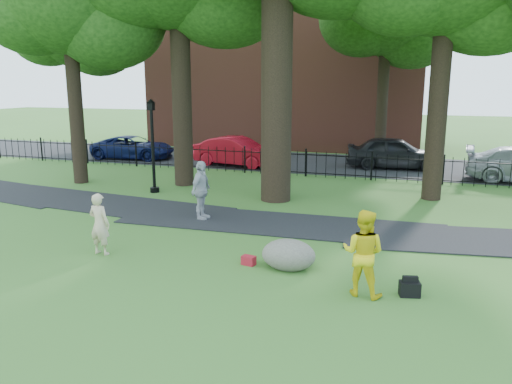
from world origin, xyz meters
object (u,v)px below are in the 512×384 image
(man, at_px, (363,253))
(boulder, at_px, (289,253))
(red_sedan, at_px, (237,152))
(lamppost, at_px, (153,147))
(woman, at_px, (100,224))

(man, bearing_deg, boulder, -18.61)
(man, relative_size, boulder, 1.41)
(man, xyz_separation_m, red_sedan, (-8.08, 14.30, -0.15))
(boulder, bearing_deg, lamppost, 138.54)
(lamppost, relative_size, red_sedan, 0.80)
(lamppost, bearing_deg, woman, -72.92)
(red_sedan, bearing_deg, man, -140.55)
(boulder, xyz_separation_m, red_sedan, (-6.26, 13.30, 0.38))
(man, height_order, red_sedan, man)
(woman, height_order, red_sedan, woman)
(boulder, distance_m, red_sedan, 14.71)
(woman, height_order, lamppost, lamppost)
(man, relative_size, red_sedan, 0.39)
(man, distance_m, lamppost, 11.63)
(woman, height_order, boulder, woman)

